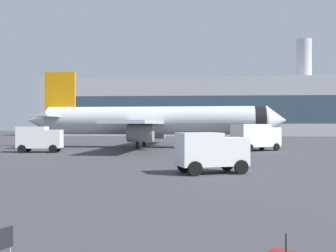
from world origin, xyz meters
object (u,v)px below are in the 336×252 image
(safety_cone_near, at_px, (193,152))
(safety_cone_mid, at_px, (219,145))
(fuel_truck, at_px, (256,136))
(cargo_van, at_px, (211,151))
(service_truck, at_px, (39,138))
(airplane_at_gate, at_px, (153,121))

(safety_cone_near, bearing_deg, safety_cone_mid, 76.83)
(fuel_truck, relative_size, cargo_van, 1.31)
(fuel_truck, distance_m, safety_cone_mid, 8.12)
(fuel_truck, bearing_deg, service_truck, -169.98)
(airplane_at_gate, bearing_deg, service_truck, -139.01)
(service_truck, distance_m, fuel_truck, 25.12)
(service_truck, height_order, fuel_truck, fuel_truck)
(airplane_at_gate, distance_m, cargo_van, 29.47)
(fuel_truck, height_order, safety_cone_near, fuel_truck)
(safety_cone_near, xyz_separation_m, safety_cone_mid, (3.50, 14.95, -0.01))
(cargo_van, distance_m, safety_cone_near, 14.82)
(safety_cone_near, bearing_deg, fuel_truck, 47.18)
(airplane_at_gate, relative_size, safety_cone_mid, 44.78)
(airplane_at_gate, height_order, safety_cone_near, airplane_at_gate)
(service_truck, xyz_separation_m, safety_cone_near, (17.37, -3.58, -1.21))
(cargo_van, bearing_deg, airplane_at_gate, 103.19)
(cargo_van, height_order, safety_cone_mid, cargo_van)
(airplane_at_gate, xyz_separation_m, service_truck, (-11.85, -10.30, -2.05))
(cargo_van, relative_size, safety_cone_mid, 6.04)
(safety_cone_mid, bearing_deg, cargo_van, -94.45)
(service_truck, xyz_separation_m, cargo_van, (18.56, -18.31, -0.16))
(service_truck, relative_size, safety_cone_mid, 6.32)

